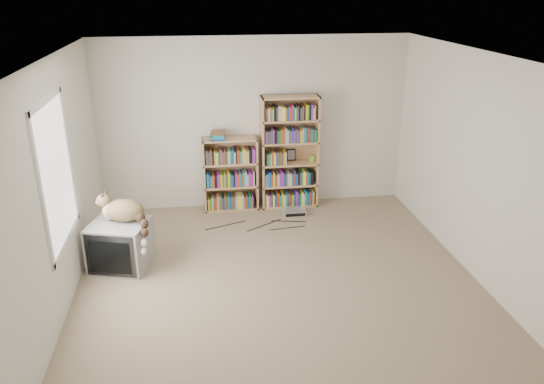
{
  "coord_description": "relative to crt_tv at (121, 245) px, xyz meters",
  "views": [
    {
      "loc": [
        -0.83,
        -5.02,
        3.17
      ],
      "look_at": [
        0.05,
        1.0,
        0.76
      ],
      "focal_mm": 35.0,
      "sensor_mm": 36.0,
      "label": 1
    }
  ],
  "objects": [
    {
      "name": "bookcase_short",
      "position": [
        1.42,
        1.58,
        0.22
      ],
      "size": [
        0.79,
        0.3,
        1.09
      ],
      "color": "tan",
      "rests_on": "floor"
    },
    {
      "name": "dvd_player",
      "position": [
        2.31,
        1.2,
        -0.24
      ],
      "size": [
        0.34,
        0.24,
        0.08
      ],
      "primitive_type": "cube",
      "rotation": [
        0.0,
        0.0,
        -0.01
      ],
      "color": "silver",
      "rests_on": "floor"
    },
    {
      "name": "book_stack",
      "position": [
        1.25,
        1.53,
        0.87
      ],
      "size": [
        0.21,
        0.27,
        0.12
      ],
      "primitive_type": "cube",
      "color": "#B13D17",
      "rests_on": "bookcase_short"
    },
    {
      "name": "cat",
      "position": [
        0.1,
        0.01,
        0.38
      ],
      "size": [
        0.67,
        0.66,
        0.57
      ],
      "rotation": [
        0.0,
        0.0,
        -0.27
      ],
      "color": "#3B2B18",
      "rests_on": "crt_tv"
    },
    {
      "name": "wall_left",
      "position": [
        -0.45,
        -0.78,
        0.97
      ],
      "size": [
        0.02,
        5.0,
        2.5
      ],
      "primitive_type": "cube",
      "color": "beige",
      "rests_on": "floor"
    },
    {
      "name": "wall_back",
      "position": [
        1.8,
        1.72,
        0.97
      ],
      "size": [
        4.5,
        0.02,
        2.5
      ],
      "primitive_type": "cube",
      "color": "beige",
      "rests_on": "floor"
    },
    {
      "name": "crt_tv",
      "position": [
        0.0,
        0.0,
        0.0
      ],
      "size": [
        0.78,
        0.74,
        0.56
      ],
      "rotation": [
        0.0,
        0.0,
        -0.28
      ],
      "color": "#979699",
      "rests_on": "floor"
    },
    {
      "name": "ceiling",
      "position": [
        1.8,
        -0.78,
        2.22
      ],
      "size": [
        4.5,
        5.0,
        0.02
      ],
      "primitive_type": "cube",
      "color": "white",
      "rests_on": "wall_back"
    },
    {
      "name": "floor_cables",
      "position": [
        1.65,
        0.95,
        -0.28
      ],
      "size": [
        1.2,
        0.7,
        0.01
      ],
      "primitive_type": null,
      "color": "black",
      "rests_on": "floor"
    },
    {
      "name": "framed_print",
      "position": [
        2.34,
        1.66,
        0.49
      ],
      "size": [
        0.13,
        0.05,
        0.18
      ],
      "primitive_type": "cube",
      "rotation": [
        -0.17,
        0.0,
        0.0
      ],
      "color": "black",
      "rests_on": "bookcase_tall"
    },
    {
      "name": "wall_outlet",
      "position": [
        -0.44,
        0.34,
        0.04
      ],
      "size": [
        0.01,
        0.08,
        0.13
      ],
      "primitive_type": "cube",
      "color": "silver",
      "rests_on": "wall_left"
    },
    {
      "name": "floor",
      "position": [
        1.8,
        -0.78,
        -0.28
      ],
      "size": [
        4.5,
        5.0,
        0.01
      ],
      "primitive_type": "cube",
      "color": "tan",
      "rests_on": "ground"
    },
    {
      "name": "green_mug",
      "position": [
        2.64,
        1.56,
        0.46
      ],
      "size": [
        0.09,
        0.09,
        0.1
      ],
      "primitive_type": "cylinder",
      "color": "#73A52F",
      "rests_on": "bookcase_tall"
    },
    {
      "name": "wall_front",
      "position": [
        1.8,
        -3.28,
        0.97
      ],
      "size": [
        4.5,
        0.02,
        2.5
      ],
      "primitive_type": "cube",
      "color": "beige",
      "rests_on": "floor"
    },
    {
      "name": "bookcase_tall",
      "position": [
        2.3,
        1.58,
        0.52
      ],
      "size": [
        0.84,
        0.3,
        1.67
      ],
      "color": "tan",
      "rests_on": "floor"
    },
    {
      "name": "window",
      "position": [
        -0.44,
        -0.58,
        1.12
      ],
      "size": [
        0.02,
        1.22,
        1.52
      ],
      "primitive_type": "cube",
      "color": "white",
      "rests_on": "wall_left"
    },
    {
      "name": "wall_right",
      "position": [
        4.05,
        -0.78,
        0.97
      ],
      "size": [
        0.02,
        5.0,
        2.5
      ],
      "primitive_type": "cube",
      "color": "beige",
      "rests_on": "floor"
    }
  ]
}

